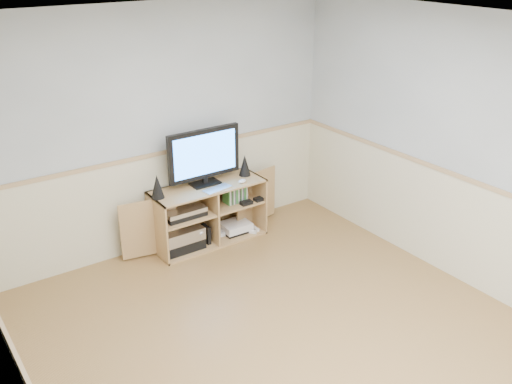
# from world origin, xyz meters

# --- Properties ---
(room) EXTENTS (4.04, 4.54, 2.54)m
(room) POSITION_xyz_m (-0.06, 0.12, 1.22)
(room) COLOR #A7824A
(room) RESTS_ON ground
(media_cabinet) EXTENTS (1.91, 0.46, 0.65)m
(media_cabinet) POSITION_xyz_m (0.40, 2.04, 0.33)
(media_cabinet) COLOR tan
(media_cabinet) RESTS_ON floor
(monitor) EXTENTS (0.82, 0.18, 0.60)m
(monitor) POSITION_xyz_m (0.40, 2.04, 0.98)
(monitor) COLOR black
(monitor) RESTS_ON media_cabinet
(speaker_left) EXTENTS (0.13, 0.13, 0.24)m
(speaker_left) POSITION_xyz_m (-0.16, 2.01, 0.77)
(speaker_left) COLOR black
(speaker_left) RESTS_ON media_cabinet
(speaker_right) EXTENTS (0.13, 0.13, 0.24)m
(speaker_right) POSITION_xyz_m (0.89, 2.01, 0.77)
(speaker_right) COLOR black
(speaker_right) RESTS_ON media_cabinet
(keyboard) EXTENTS (0.33, 0.18, 0.01)m
(keyboard) POSITION_xyz_m (0.44, 1.85, 0.66)
(keyboard) COLOR silver
(keyboard) RESTS_ON media_cabinet
(mouse) EXTENTS (0.11, 0.09, 0.04)m
(mouse) POSITION_xyz_m (0.75, 1.85, 0.67)
(mouse) COLOR white
(mouse) RESTS_ON media_cabinet
(av_components) EXTENTS (0.52, 0.32, 0.47)m
(av_components) POSITION_xyz_m (0.07, 1.99, 0.22)
(av_components) COLOR black
(av_components) RESTS_ON media_cabinet
(game_consoles) EXTENTS (0.45, 0.30, 0.11)m
(game_consoles) POSITION_xyz_m (0.72, 1.98, 0.07)
(game_consoles) COLOR white
(game_consoles) RESTS_ON media_cabinet
(game_cases) EXTENTS (0.24, 0.14, 0.19)m
(game_cases) POSITION_xyz_m (0.73, 1.97, 0.48)
(game_cases) COLOR #3F8C3F
(game_cases) RESTS_ON media_cabinet
(wall_outlet) EXTENTS (0.12, 0.03, 0.12)m
(wall_outlet) POSITION_xyz_m (1.00, 2.23, 0.60)
(wall_outlet) COLOR white
(wall_outlet) RESTS_ON wall_back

